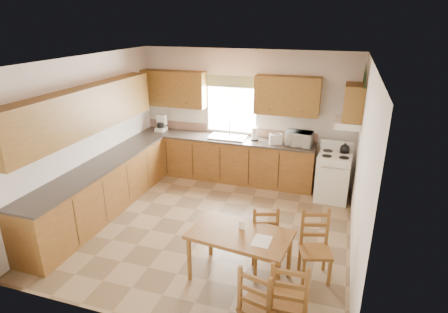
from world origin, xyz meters
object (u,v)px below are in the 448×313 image
(stove, at_px, (333,177))
(chair_far_left, at_px, (267,244))
(chair_near_right, at_px, (290,295))
(microwave, at_px, (299,139))
(chair_near_left, at_px, (260,301))
(dining_table, at_px, (240,256))
(chair_far_right, at_px, (316,247))

(stove, bearing_deg, chair_far_left, -102.75)
(stove, distance_m, chair_near_right, 3.51)
(microwave, bearing_deg, chair_near_left, -83.60)
(microwave, xyz_separation_m, chair_far_left, (-0.03, -2.82, -0.62))
(stove, relative_size, dining_table, 0.69)
(dining_table, distance_m, chair_near_left, 0.98)
(chair_near_left, distance_m, chair_far_left, 1.10)
(chair_near_left, relative_size, chair_far_right, 0.99)
(stove, xyz_separation_m, chair_near_left, (-0.59, -3.65, 0.02))
(microwave, distance_m, chair_near_left, 3.96)
(chair_far_left, bearing_deg, chair_far_right, -11.59)
(stove, distance_m, chair_near_left, 3.69)
(chair_far_right, bearing_deg, chair_far_left, 171.37)
(microwave, distance_m, chair_near_right, 3.82)
(dining_table, xyz_separation_m, chair_far_left, (0.31, 0.23, 0.10))
(stove, height_order, dining_table, stove)
(stove, relative_size, chair_far_left, 1.00)
(chair_near_right, height_order, chair_far_right, chair_near_right)
(chair_far_right, bearing_deg, chair_near_left, -128.37)
(chair_near_right, bearing_deg, chair_near_left, 25.78)
(dining_table, bearing_deg, microwave, 90.65)
(chair_far_left, xyz_separation_m, chair_far_right, (0.64, 0.08, 0.03))
(microwave, relative_size, chair_near_right, 0.48)
(chair_near_left, distance_m, chair_far_right, 1.27)
(chair_near_left, bearing_deg, chair_near_right, -139.01)
(microwave, xyz_separation_m, dining_table, (-0.33, -3.05, -0.72))
(chair_near_right, bearing_deg, chair_far_right, -103.02)
(chair_far_left, relative_size, chair_far_right, 0.94)
(dining_table, relative_size, chair_far_right, 1.37)
(microwave, xyz_separation_m, chair_far_right, (0.61, -2.74, -0.59))
(chair_near_left, height_order, chair_far_left, chair_near_left)
(stove, height_order, chair_far_left, stove)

